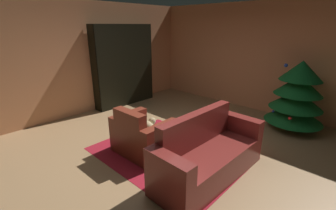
% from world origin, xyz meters
% --- Properties ---
extents(ground_plane, '(7.46, 7.46, 0.00)m').
position_xyz_m(ground_plane, '(0.00, 0.00, 0.00)').
color(ground_plane, '#98744E').
extents(wall_back, '(5.76, 0.06, 2.71)m').
position_xyz_m(wall_back, '(0.00, 3.14, 1.36)').
color(wall_back, tan).
rests_on(wall_back, ground).
extents(wall_left, '(0.06, 6.34, 2.71)m').
position_xyz_m(wall_left, '(-2.85, 0.00, 1.36)').
color(wall_left, tan).
rests_on(wall_left, ground).
extents(area_rug, '(2.50, 1.91, 0.01)m').
position_xyz_m(area_rug, '(0.17, -0.15, 0.00)').
color(area_rug, maroon).
rests_on(area_rug, ground).
extents(bookshelf_unit, '(0.32, 1.79, 2.18)m').
position_xyz_m(bookshelf_unit, '(-2.61, 1.12, 1.05)').
color(bookshelf_unit, black).
rests_on(bookshelf_unit, ground).
extents(armchair_red, '(1.00, 0.77, 0.85)m').
position_xyz_m(armchair_red, '(-0.19, -0.43, 0.30)').
color(armchair_red, maroon).
rests_on(armchair_red, ground).
extents(couch_red, '(0.75, 1.93, 0.94)m').
position_xyz_m(couch_red, '(1.00, -0.19, 0.32)').
color(couch_red, maroon).
rests_on(couch_red, ground).
extents(coffee_table, '(0.63, 0.63, 0.44)m').
position_xyz_m(coffee_table, '(0.18, -0.21, 0.40)').
color(coffee_table, black).
rests_on(coffee_table, ground).
extents(book_stack_on_table, '(0.22, 0.17, 0.13)m').
position_xyz_m(book_stack_on_table, '(0.17, -0.23, 0.51)').
color(book_stack_on_table, '#394680').
rests_on(book_stack_on_table, coffee_table).
extents(bottle_on_table, '(0.08, 0.08, 0.24)m').
position_xyz_m(bottle_on_table, '(0.34, -0.13, 0.54)').
color(bottle_on_table, '#2D2951').
rests_on(bottle_on_table, coffee_table).
extents(decorated_tree, '(1.16, 1.16, 1.48)m').
position_xyz_m(decorated_tree, '(1.40, 2.46, 0.75)').
color(decorated_tree, brown).
rests_on(decorated_tree, ground).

